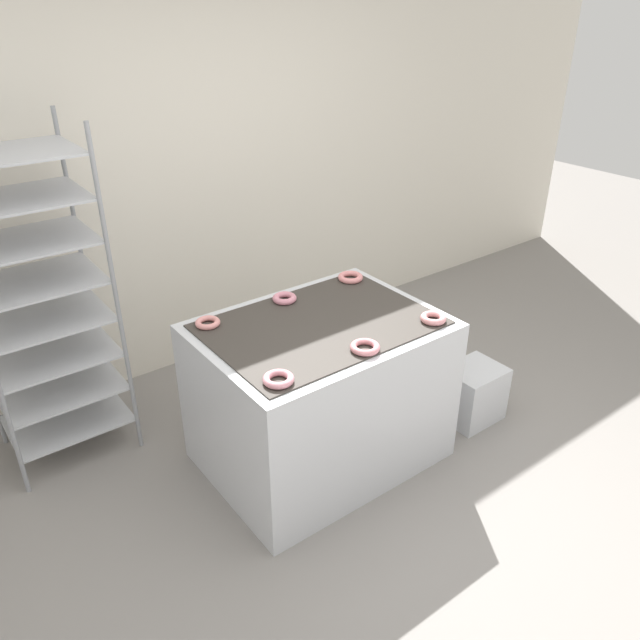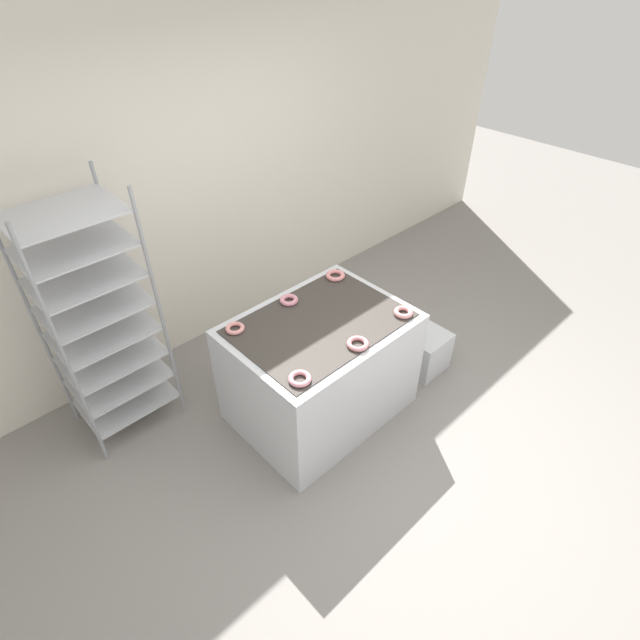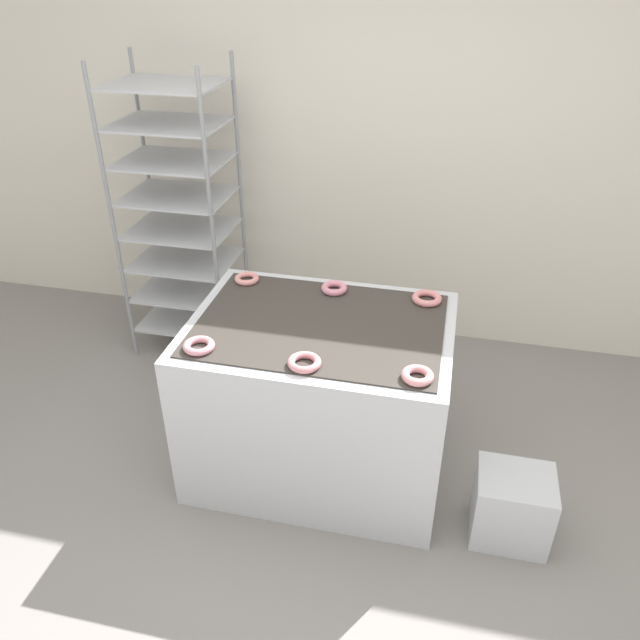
% 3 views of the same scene
% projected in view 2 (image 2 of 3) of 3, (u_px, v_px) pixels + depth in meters
% --- Properties ---
extents(ground_plane, '(14.00, 14.00, 0.00)m').
position_uv_depth(ground_plane, '(389.00, 463.00, 3.47)').
color(ground_plane, gray).
extents(wall_back, '(8.00, 0.05, 2.80)m').
position_uv_depth(wall_back, '(193.00, 182.00, 3.82)').
color(wall_back, silver).
rests_on(wall_back, ground_plane).
extents(fryer_machine, '(1.22, 0.91, 0.85)m').
position_uv_depth(fryer_machine, '(320.00, 368.00, 3.61)').
color(fryer_machine, silver).
rests_on(fryer_machine, ground_plane).
extents(baking_rack_cart, '(0.65, 0.52, 1.83)m').
position_uv_depth(baking_rack_cart, '(99.00, 319.00, 3.25)').
color(baking_rack_cart, gray).
rests_on(baking_rack_cart, ground_plane).
extents(glaze_bin, '(0.34, 0.28, 0.35)m').
position_uv_depth(glaze_bin, '(426.00, 352.00, 4.12)').
color(glaze_bin, silver).
rests_on(glaze_bin, ground_plane).
extents(donut_near_left, '(0.14, 0.14, 0.03)m').
position_uv_depth(donut_near_left, '(300.00, 379.00, 2.91)').
color(donut_near_left, pink).
rests_on(donut_near_left, fryer_machine).
extents(donut_near_center, '(0.14, 0.14, 0.03)m').
position_uv_depth(donut_near_center, '(358.00, 344.00, 3.15)').
color(donut_near_center, '#D6848A').
rests_on(donut_near_center, fryer_machine).
extents(donut_near_right, '(0.13, 0.13, 0.03)m').
position_uv_depth(donut_near_right, '(403.00, 312.00, 3.41)').
color(donut_near_right, pink).
rests_on(donut_near_right, fryer_machine).
extents(donut_far_left, '(0.13, 0.13, 0.03)m').
position_uv_depth(donut_far_left, '(235.00, 328.00, 3.28)').
color(donut_far_left, pink).
rests_on(donut_far_left, fryer_machine).
extents(donut_far_center, '(0.13, 0.13, 0.03)m').
position_uv_depth(donut_far_center, '(288.00, 300.00, 3.52)').
color(donut_far_center, pink).
rests_on(donut_far_center, fryer_machine).
extents(donut_far_right, '(0.14, 0.14, 0.03)m').
position_uv_depth(donut_far_right, '(335.00, 275.00, 3.77)').
color(donut_far_right, pink).
rests_on(donut_far_right, fryer_machine).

